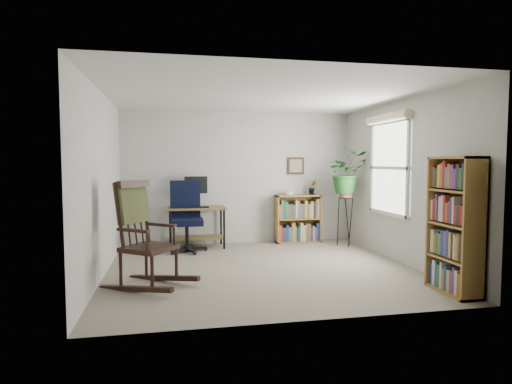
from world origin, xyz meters
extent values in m
cube|color=gray|center=(0.00, 0.00, 0.00)|extent=(4.20, 4.00, 0.00)
cube|color=silver|center=(0.00, 0.00, 2.40)|extent=(4.20, 4.00, 0.00)
cube|color=#B9B8B4|center=(0.00, 2.00, 1.20)|extent=(4.20, 0.00, 2.40)
cube|color=#B9B8B4|center=(0.00, -2.00, 1.20)|extent=(4.20, 0.00, 2.40)
cube|color=#B9B8B4|center=(-2.10, 0.00, 1.20)|extent=(0.00, 4.00, 2.40)
cube|color=#B9B8B4|center=(2.10, 0.00, 1.20)|extent=(0.00, 4.00, 2.40)
cube|color=black|center=(-0.80, 1.58, 0.72)|extent=(0.40, 0.15, 0.02)
imported|color=#215F21|center=(1.80, 1.32, 1.67)|extent=(1.69, 1.88, 1.46)
imported|color=#215F21|center=(1.35, 1.83, 0.94)|extent=(0.13, 0.24, 0.11)
camera|label=1|loc=(-1.22, -5.75, 1.49)|focal=30.00mm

